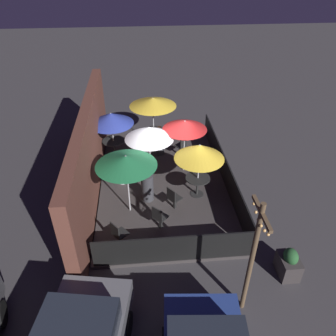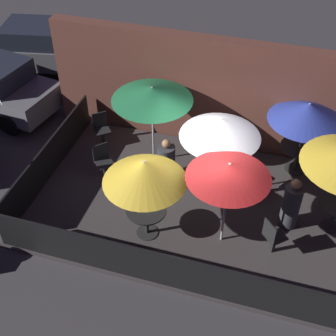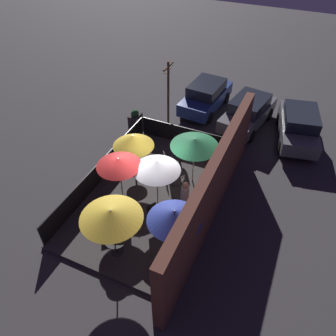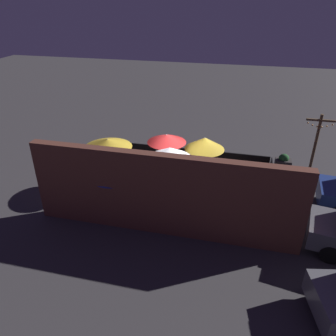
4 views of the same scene
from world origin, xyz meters
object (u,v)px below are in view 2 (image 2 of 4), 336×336
object	(u,v)px
dining_table_2	(299,151)
patio_umbrella_4	(229,171)
patron_1	(166,163)
patio_umbrella_2	(308,112)
patron_0	(291,205)
patio_chair_0	(103,160)
patio_umbrella_1	(145,171)
patio_umbrella_5	(152,94)
parked_car_2	(41,47)
dining_table_1	(146,214)
patio_chair_4	(101,128)
patio_umbrella_3	(221,128)
patio_chair_2	(273,236)
patio_chair_1	(262,178)
dining_table_0	(335,210)
patron_2	(219,145)
patio_chair_3	(130,182)

from	to	relation	value
dining_table_2	patio_umbrella_4	bearing A→B (deg)	-115.09
patron_1	patio_umbrella_2	bearing A→B (deg)	-159.24
dining_table_2	patron_0	world-z (taller)	patron_0
patio_chair_0	patio_umbrella_1	bearing A→B (deg)	-0.00
patio_umbrella_5	patron_1	size ratio (longest dim) A/B	1.78
parked_car_2	patio_chair_0	bearing A→B (deg)	-59.46
patio_umbrella_4	parked_car_2	bearing A→B (deg)	141.93
dining_table_1	patron_1	bearing A→B (deg)	93.36
patio_chair_4	patio_umbrella_3	bearing A→B (deg)	32.97
patio_chair_2	patron_1	distance (m)	3.21
patio_chair_1	dining_table_1	bearing A→B (deg)	164.14
patio_umbrella_5	dining_table_2	distance (m)	3.93
patio_chair_0	patio_chair_4	world-z (taller)	patio_chair_0
patio_chair_1	patio_chair_4	xyz separation A→B (m)	(-4.44, 0.80, -0.03)
patio_chair_2	dining_table_0	bearing A→B (deg)	0.00
patio_umbrella_2	patio_umbrella_5	distance (m)	3.67
patio_umbrella_2	patron_2	bearing A→B (deg)	-168.79
patio_umbrella_1	patio_chair_2	bearing A→B (deg)	5.25
dining_table_1	patio_umbrella_2	bearing A→B (deg)	46.64
dining_table_0	patio_umbrella_2	bearing A→B (deg)	118.63
patio_umbrella_5	patio_chair_1	distance (m)	3.28
dining_table_1	patron_2	distance (m)	2.91
dining_table_0	dining_table_2	world-z (taller)	dining_table_2
patio_chair_1	patio_chair_3	xyz separation A→B (m)	(-2.93, -1.01, -0.03)
dining_table_1	patron_0	xyz separation A→B (m)	(2.96, 1.17, 0.01)
dining_table_2	dining_table_0	bearing A→B (deg)	-61.37
dining_table_2	patio_chair_3	world-z (taller)	patio_chair_3
patio_chair_3	patron_1	xyz separation A→B (m)	(0.62, 0.86, 0.06)
patio_umbrella_5	patio_chair_1	xyz separation A→B (m)	(2.86, -0.49, -1.52)
patio_umbrella_5	dining_table_0	distance (m)	4.92
dining_table_2	patio_umbrella_1	bearing A→B (deg)	-133.36
dining_table_2	patio_chair_3	distance (m)	4.28
patio_umbrella_1	patio_umbrella_5	world-z (taller)	patio_umbrella_5
patio_umbrella_2	dining_table_1	bearing A→B (deg)	-133.36
patio_chair_4	patron_2	size ratio (longest dim) A/B	0.66
patio_umbrella_2	patron_0	xyz separation A→B (m)	(0.01, -1.95, -1.19)
patio_umbrella_4	dining_table_0	distance (m)	2.93
dining_table_2	patio_chair_2	xyz separation A→B (m)	(-0.26, -2.88, -0.09)
dining_table_1	dining_table_0	bearing A→B (deg)	19.34
patio_chair_4	patron_1	xyz separation A→B (m)	(2.12, -0.95, 0.06)
patron_1	parked_car_2	distance (m)	7.14
patio_chair_4	patron_0	xyz separation A→B (m)	(5.19, -1.59, 0.12)
dining_table_2	patio_chair_2	bearing A→B (deg)	-95.18
dining_table_0	patio_chair_3	bearing A→B (deg)	-174.79
patio_chair_4	patron_0	distance (m)	5.43
patio_chair_3	patio_umbrella_1	bearing A→B (deg)	0.00
patio_umbrella_1	patron_0	world-z (taller)	patio_umbrella_1
patio_umbrella_5	patio_chair_3	distance (m)	2.16
patio_umbrella_5	patio_chair_0	size ratio (longest dim) A/B	2.39
patio_chair_3	dining_table_2	bearing A→B (deg)	83.29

